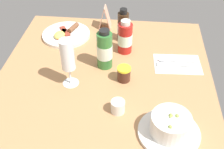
# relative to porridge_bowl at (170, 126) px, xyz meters

# --- Properties ---
(ground_plane) EXTENTS (1.10, 0.84, 0.03)m
(ground_plane) POSITION_rel_porridge_bowl_xyz_m (0.15, 0.24, -0.05)
(ground_plane) COLOR #B27F51
(porridge_bowl) EXTENTS (0.20, 0.20, 0.09)m
(porridge_bowl) POSITION_rel_porridge_bowl_xyz_m (0.00, 0.00, 0.00)
(porridge_bowl) COLOR silver
(porridge_bowl) RESTS_ON ground_plane
(cutlery_setting) EXTENTS (0.14, 0.20, 0.01)m
(cutlery_setting) POSITION_rel_porridge_bowl_xyz_m (0.36, -0.05, -0.03)
(cutlery_setting) COLOR silver
(cutlery_setting) RESTS_ON ground_plane
(creamer_jug) EXTENTS (0.05, 0.06, 0.05)m
(creamer_jug) POSITION_rel_porridge_bowl_xyz_m (0.08, 0.17, -0.01)
(creamer_jug) COLOR silver
(creamer_jug) RESTS_ON ground_plane
(wine_glass) EXTENTS (0.06, 0.06, 0.19)m
(wine_glass) POSITION_rel_porridge_bowl_xyz_m (0.20, 0.36, 0.09)
(wine_glass) COLOR white
(wine_glass) RESTS_ON ground_plane
(jam_jar) EXTENTS (0.05, 0.05, 0.06)m
(jam_jar) POSITION_rel_porridge_bowl_xyz_m (0.24, 0.16, -0.01)
(jam_jar) COLOR #452319
(jam_jar) RESTS_ON ground_plane
(sauce_bottle_green) EXTENTS (0.06, 0.06, 0.17)m
(sauce_bottle_green) POSITION_rel_porridge_bowl_xyz_m (0.32, 0.24, 0.04)
(sauce_bottle_green) COLOR #337233
(sauce_bottle_green) RESTS_ON ground_plane
(sauce_bottle_brown) EXTENTS (0.05, 0.05, 0.15)m
(sauce_bottle_brown) POSITION_rel_porridge_bowl_xyz_m (0.52, 0.18, 0.03)
(sauce_bottle_brown) COLOR #382314
(sauce_bottle_brown) RESTS_ON ground_plane
(sauce_bottle_red) EXTENTS (0.06, 0.06, 0.15)m
(sauce_bottle_red) POSITION_rel_porridge_bowl_xyz_m (0.43, 0.17, 0.03)
(sauce_bottle_red) COLOR #B21E19
(sauce_bottle_red) RESTS_ON ground_plane
(breakfast_plate) EXTENTS (0.22, 0.22, 0.04)m
(breakfast_plate) POSITION_rel_porridge_bowl_xyz_m (0.53, 0.45, -0.03)
(breakfast_plate) COLOR silver
(breakfast_plate) RESTS_ON ground_plane
(menu_card) EXTENTS (0.06, 0.06, 0.11)m
(menu_card) POSITION_rel_porridge_bowl_xyz_m (0.63, 0.28, 0.02)
(menu_card) COLOR tan
(menu_card) RESTS_ON ground_plane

